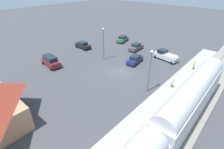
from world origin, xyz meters
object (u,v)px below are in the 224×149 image
(pedestrian_on_platform, at_px, (194,65))
(sedan_charcoal, at_px, (136,47))
(suv_maroon, at_px, (51,61))
(sedan_navy, at_px, (135,59))
(light_pole_lot_center, at_px, (103,40))
(sedan_black, at_px, (83,45))
(pickup_silver, at_px, (166,56))
(pedestrian_waiting_far, at_px, (172,82))
(light_pole_near_platform, at_px, (150,66))
(sedan_green, at_px, (123,39))

(pedestrian_on_platform, height_order, sedan_charcoal, pedestrian_on_platform)
(pedestrian_on_platform, bearing_deg, suv_maroon, 36.85)
(sedan_navy, relative_size, light_pole_lot_center, 0.66)
(sedan_black, xyz_separation_m, pickup_silver, (-19.37, -7.27, 0.15))
(pedestrian_waiting_far, xyz_separation_m, light_pole_near_platform, (2.61, 3.12, 3.19))
(pickup_silver, height_order, light_pole_lot_center, light_pole_lot_center)
(pedestrian_on_platform, distance_m, suv_maroon, 28.45)
(sedan_charcoal, xyz_separation_m, pickup_silver, (-8.30, 0.72, 0.15))
(sedan_navy, height_order, sedan_green, same)
(sedan_navy, height_order, light_pole_lot_center, light_pole_lot_center)
(pedestrian_on_platform, bearing_deg, pickup_silver, -11.88)
(pickup_silver, height_order, light_pole_near_platform, light_pole_near_platform)
(sedan_green, xyz_separation_m, light_pole_lot_center, (-4.55, 12.54, 3.63))
(sedan_navy, height_order, light_pole_near_platform, light_pole_near_platform)
(pedestrian_on_platform, xyz_separation_m, light_pole_near_platform, (3.09, 11.90, 3.19))
(sedan_green, bearing_deg, suv_maroon, 86.44)
(pedestrian_on_platform, distance_m, sedan_navy, 11.53)
(sedan_charcoal, relative_size, light_pole_near_platform, 0.65)
(pedestrian_waiting_far, distance_m, sedan_charcoal, 17.95)
(pedestrian_on_platform, relative_size, pickup_silver, 0.30)
(sedan_black, bearing_deg, pickup_silver, -159.43)
(pickup_silver, relative_size, light_pole_near_platform, 0.80)
(suv_maroon, bearing_deg, sedan_green, -93.56)
(pedestrian_waiting_far, xyz_separation_m, pickup_silver, (5.98, -10.14, -0.25))
(pedestrian_waiting_far, height_order, pickup_silver, pickup_silver)
(sedan_green, bearing_deg, pickup_silver, 166.32)
(sedan_black, bearing_deg, sedan_green, -112.14)
(pedestrian_waiting_far, relative_size, sedan_navy, 0.36)
(sedan_navy, xyz_separation_m, suv_maroon, (12.16, 12.55, 0.27))
(pedestrian_on_platform, height_order, suv_maroon, suv_maroon)
(sedan_navy, relative_size, sedan_green, 0.98)
(sedan_black, distance_m, light_pole_near_platform, 23.79)
(sedan_black, height_order, light_pole_near_platform, light_pole_near_platform)
(suv_maroon, bearing_deg, pedestrian_waiting_far, -159.61)
(pedestrian_on_platform, height_order, pickup_silver, pickup_silver)
(sedan_navy, xyz_separation_m, light_pole_lot_center, (6.24, 3.03, 3.63))
(suv_maroon, xyz_separation_m, sedan_black, (3.06, -11.16, -0.27))
(sedan_charcoal, xyz_separation_m, sedan_black, (11.06, 7.99, 0.00))
(suv_maroon, distance_m, light_pole_lot_center, 11.71)
(pedestrian_waiting_far, height_order, sedan_black, pedestrian_waiting_far)
(pedestrian_on_platform, bearing_deg, sedan_green, -13.14)
(suv_maroon, relative_size, pickup_silver, 0.90)
(sedan_charcoal, height_order, light_pole_near_platform, light_pole_near_platform)
(sedan_black, height_order, light_pole_lot_center, light_pole_lot_center)
(sedan_charcoal, height_order, sedan_black, same)
(sedan_charcoal, relative_size, sedan_black, 1.00)
(pedestrian_waiting_far, xyz_separation_m, sedan_green, (20.91, -13.77, -0.40))
(sedan_navy, distance_m, pickup_silver, 7.19)
(light_pole_lot_center, bearing_deg, suv_maroon, 58.09)
(pedestrian_waiting_far, bearing_deg, sedan_black, -6.46)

